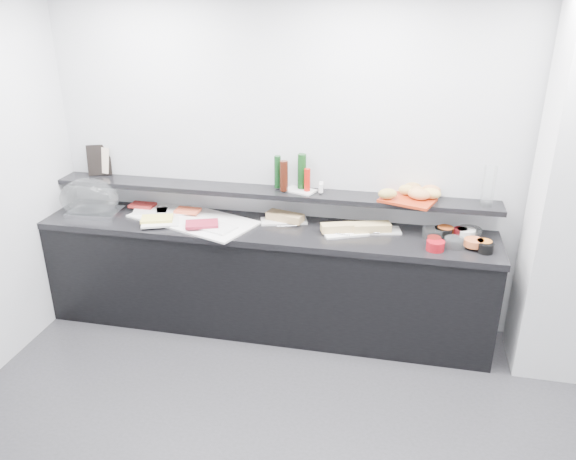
% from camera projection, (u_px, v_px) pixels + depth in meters
% --- Properties ---
extents(back_wall, '(5.00, 0.02, 2.70)m').
position_uv_depth(back_wall, '(359.00, 167.00, 4.39)').
color(back_wall, '#BABDC2').
rests_on(back_wall, ground).
extents(column, '(0.50, 0.50, 2.70)m').
position_uv_depth(column, '(576.00, 195.00, 3.78)').
color(column, silver).
rests_on(column, ground).
extents(buffet_cabinet, '(3.60, 0.60, 0.85)m').
position_uv_depth(buffet_cabinet, '(265.00, 280.00, 4.61)').
color(buffet_cabinet, black).
rests_on(buffet_cabinet, ground).
extents(counter_top, '(3.62, 0.62, 0.05)m').
position_uv_depth(counter_top, '(264.00, 230.00, 4.44)').
color(counter_top, black).
rests_on(counter_top, buffet_cabinet).
extents(wall_shelf, '(3.60, 0.25, 0.04)m').
position_uv_depth(wall_shelf, '(269.00, 192.00, 4.50)').
color(wall_shelf, black).
rests_on(wall_shelf, back_wall).
extents(cloche_base, '(0.43, 0.30, 0.04)m').
position_uv_depth(cloche_base, '(95.00, 212.00, 4.67)').
color(cloche_base, silver).
rests_on(cloche_base, counter_top).
extents(cloche_dome, '(0.54, 0.42, 0.34)m').
position_uv_depth(cloche_dome, '(89.00, 198.00, 4.67)').
color(cloche_dome, silver).
rests_on(cloche_dome, cloche_base).
extents(linen_runner, '(1.13, 0.81, 0.01)m').
position_uv_depth(linen_runner, '(193.00, 219.00, 4.56)').
color(linen_runner, silver).
rests_on(linen_runner, counter_top).
extents(platter_meat_a, '(0.32, 0.26, 0.01)m').
position_uv_depth(platter_meat_a, '(151.00, 210.00, 4.71)').
color(platter_meat_a, silver).
rests_on(platter_meat_a, linen_runner).
extents(food_meat_a, '(0.21, 0.14, 0.02)m').
position_uv_depth(food_meat_a, '(143.00, 205.00, 4.76)').
color(food_meat_a, maroon).
rests_on(food_meat_a, platter_meat_a).
extents(platter_salmon, '(0.35, 0.30, 0.01)m').
position_uv_depth(platter_salmon, '(175.00, 211.00, 4.68)').
color(platter_salmon, silver).
rests_on(platter_salmon, linen_runner).
extents(food_salmon, '(0.20, 0.13, 0.02)m').
position_uv_depth(food_salmon, '(188.00, 211.00, 4.64)').
color(food_salmon, '#EF5431').
rests_on(food_salmon, platter_salmon).
extents(platter_cheese, '(0.34, 0.28, 0.01)m').
position_uv_depth(platter_cheese, '(160.00, 223.00, 4.45)').
color(platter_cheese, white).
rests_on(platter_cheese, linen_runner).
extents(food_cheese, '(0.28, 0.23, 0.02)m').
position_uv_depth(food_cheese, '(157.00, 219.00, 4.48)').
color(food_cheese, '#EADD5B').
rests_on(food_cheese, platter_cheese).
extents(platter_meat_b, '(0.34, 0.29, 0.01)m').
position_uv_depth(platter_meat_b, '(216.00, 227.00, 4.36)').
color(platter_meat_b, white).
rests_on(platter_meat_b, linen_runner).
extents(food_meat_b, '(0.29, 0.24, 0.02)m').
position_uv_depth(food_meat_b, '(202.00, 224.00, 4.38)').
color(food_meat_b, maroon).
rests_on(food_meat_b, platter_meat_b).
extents(sandwich_plate_left, '(0.40, 0.26, 0.01)m').
position_uv_depth(sandwich_plate_left, '(284.00, 221.00, 4.53)').
color(sandwich_plate_left, silver).
rests_on(sandwich_plate_left, counter_top).
extents(sandwich_food_left, '(0.32, 0.19, 0.06)m').
position_uv_depth(sandwich_food_left, '(285.00, 217.00, 4.51)').
color(sandwich_food_left, tan).
rests_on(sandwich_food_left, sandwich_plate_left).
extents(tongs_left, '(0.15, 0.06, 0.01)m').
position_uv_depth(tongs_left, '(287.00, 226.00, 4.40)').
color(tongs_left, silver).
rests_on(tongs_left, sandwich_plate_left).
extents(sandwich_plate_mid, '(0.37, 0.27, 0.01)m').
position_uv_depth(sandwich_plate_mid, '(346.00, 233.00, 4.29)').
color(sandwich_plate_mid, white).
rests_on(sandwich_plate_mid, counter_top).
extents(sandwich_food_mid, '(0.26, 0.17, 0.06)m').
position_uv_depth(sandwich_food_mid, '(337.00, 228.00, 4.30)').
color(sandwich_food_mid, tan).
rests_on(sandwich_food_mid, sandwich_plate_mid).
extents(tongs_mid, '(0.16, 0.03, 0.01)m').
position_uv_depth(tongs_mid, '(340.00, 234.00, 4.25)').
color(tongs_mid, '#B3B6BB').
rests_on(tongs_mid, sandwich_plate_mid).
extents(sandwich_plate_right, '(0.37, 0.21, 0.01)m').
position_uv_depth(sandwich_plate_right, '(378.00, 230.00, 4.34)').
color(sandwich_plate_right, white).
rests_on(sandwich_plate_right, counter_top).
extents(sandwich_food_right, '(0.31, 0.19, 0.06)m').
position_uv_depth(sandwich_food_right, '(372.00, 227.00, 4.31)').
color(sandwich_food_right, tan).
rests_on(sandwich_food_right, sandwich_plate_right).
extents(tongs_right, '(0.16, 0.04, 0.01)m').
position_uv_depth(tongs_right, '(369.00, 233.00, 4.27)').
color(tongs_right, silver).
rests_on(tongs_right, sandwich_plate_right).
extents(bowl_glass_fruit, '(0.19, 0.19, 0.07)m').
position_uv_depth(bowl_glass_fruit, '(433.00, 233.00, 4.23)').
color(bowl_glass_fruit, white).
rests_on(bowl_glass_fruit, counter_top).
extents(fill_glass_fruit, '(0.14, 0.14, 0.05)m').
position_uv_depth(fill_glass_fruit, '(445.00, 230.00, 4.25)').
color(fill_glass_fruit, '#D5581D').
rests_on(fill_glass_fruit, bowl_glass_fruit).
extents(bowl_black_jam, '(0.14, 0.14, 0.07)m').
position_uv_depth(bowl_black_jam, '(443.00, 232.00, 4.24)').
color(bowl_black_jam, black).
rests_on(bowl_black_jam, counter_top).
extents(fill_black_jam, '(0.12, 0.12, 0.05)m').
position_uv_depth(fill_black_jam, '(460.00, 232.00, 4.22)').
color(fill_black_jam, '#560C0F').
rests_on(fill_black_jam, bowl_black_jam).
extents(bowl_glass_cream, '(0.22, 0.22, 0.07)m').
position_uv_depth(bowl_glass_cream, '(469.00, 233.00, 4.23)').
color(bowl_glass_cream, silver).
rests_on(bowl_glass_cream, counter_top).
extents(fill_glass_cream, '(0.16, 0.16, 0.05)m').
position_uv_depth(fill_glass_cream, '(466.00, 232.00, 4.21)').
color(fill_glass_cream, white).
rests_on(fill_glass_cream, bowl_glass_cream).
extents(bowl_red_jam, '(0.14, 0.14, 0.07)m').
position_uv_depth(bowl_red_jam, '(435.00, 246.00, 4.02)').
color(bowl_red_jam, maroon).
rests_on(bowl_red_jam, counter_top).
extents(fill_red_jam, '(0.13, 0.13, 0.05)m').
position_uv_depth(fill_red_jam, '(434.00, 240.00, 4.08)').
color(fill_red_jam, '#510E0B').
rests_on(fill_red_jam, bowl_red_jam).
extents(bowl_glass_salmon, '(0.16, 0.16, 0.07)m').
position_uv_depth(bowl_glass_salmon, '(454.00, 243.00, 4.07)').
color(bowl_glass_salmon, white).
rests_on(bowl_glass_salmon, counter_top).
extents(fill_glass_salmon, '(0.18, 0.18, 0.05)m').
position_uv_depth(fill_glass_salmon, '(474.00, 243.00, 4.04)').
color(fill_glass_salmon, '#CA5F31').
rests_on(fill_glass_salmon, bowl_glass_salmon).
extents(bowl_black_fruit, '(0.13, 0.13, 0.07)m').
position_uv_depth(bowl_black_fruit, '(486.00, 248.00, 3.98)').
color(bowl_black_fruit, black).
rests_on(bowl_black_fruit, counter_top).
extents(fill_black_fruit, '(0.13, 0.13, 0.05)m').
position_uv_depth(fill_black_fruit, '(484.00, 244.00, 4.02)').
color(fill_black_fruit, '#C7651B').
rests_on(fill_black_fruit, bowl_black_fruit).
extents(framed_print, '(0.21, 0.14, 0.26)m').
position_uv_depth(framed_print, '(99.00, 160.00, 4.81)').
color(framed_print, black).
rests_on(framed_print, wall_shelf).
extents(print_art, '(0.21, 0.09, 0.22)m').
position_uv_depth(print_art, '(99.00, 160.00, 4.82)').
color(print_art, beige).
rests_on(print_art, framed_print).
extents(condiment_tray, '(0.28, 0.22, 0.01)m').
position_uv_depth(condiment_tray, '(300.00, 190.00, 4.46)').
color(condiment_tray, silver).
rests_on(condiment_tray, wall_shelf).
extents(bottle_green_a, '(0.06, 0.06, 0.26)m').
position_uv_depth(bottle_green_a, '(278.00, 172.00, 4.46)').
color(bottle_green_a, '#0F3715').
rests_on(bottle_green_a, condiment_tray).
extents(bottle_brown, '(0.07, 0.07, 0.24)m').
position_uv_depth(bottle_brown, '(284.00, 176.00, 4.39)').
color(bottle_brown, '#361309').
rests_on(bottle_brown, condiment_tray).
extents(bottle_green_b, '(0.09, 0.09, 0.28)m').
position_uv_depth(bottle_green_b, '(302.00, 171.00, 4.44)').
color(bottle_green_b, '#103B13').
rests_on(bottle_green_b, condiment_tray).
extents(bottle_hot, '(0.06, 0.06, 0.18)m').
position_uv_depth(bottle_hot, '(307.00, 180.00, 4.40)').
color(bottle_hot, '#AD170C').
rests_on(bottle_hot, condiment_tray).
extents(shaker_salt, '(0.04, 0.04, 0.07)m').
position_uv_depth(shaker_salt, '(321.00, 186.00, 4.43)').
color(shaker_salt, white).
rests_on(shaker_salt, condiment_tray).
extents(shaker_pepper, '(0.04, 0.04, 0.07)m').
position_uv_depth(shaker_pepper, '(321.00, 188.00, 4.38)').
color(shaker_pepper, white).
rests_on(shaker_pepper, condiment_tray).
extents(bread_tray, '(0.45, 0.38, 0.02)m').
position_uv_depth(bread_tray, '(407.00, 200.00, 4.24)').
color(bread_tray, '#A02C11').
rests_on(bread_tray, wall_shelf).
extents(bread_roll_nw, '(0.12, 0.08, 0.08)m').
position_uv_depth(bread_roll_nw, '(406.00, 190.00, 4.30)').
color(bread_roll_nw, tan).
rests_on(bread_roll_nw, bread_tray).
extents(bread_roll_n, '(0.16, 0.12, 0.08)m').
position_uv_depth(bread_roll_n, '(412.00, 187.00, 4.35)').
color(bread_roll_n, '#AC7B41').
rests_on(bread_roll_n, bread_tray).
extents(bread_roll_ne, '(0.16, 0.12, 0.08)m').
position_uv_depth(bread_roll_ne, '(431.00, 190.00, 4.30)').
color(bread_roll_ne, '#B77345').
rests_on(bread_roll_ne, bread_tray).
extents(bread_roll_sw, '(0.16, 0.12, 0.08)m').
position_uv_depth(bread_roll_sw, '(388.00, 194.00, 4.22)').
color(bread_roll_sw, '#B09143').
rests_on(bread_roll_sw, bread_tray).
extents(bread_roll_s, '(0.15, 0.10, 0.08)m').
position_uv_depth(bread_roll_s, '(420.00, 195.00, 4.20)').
color(bread_roll_s, '#C9874C').
rests_on(bread_roll_s, bread_tray).
extents(bread_roll_se, '(0.13, 0.09, 0.08)m').
position_uv_depth(bread_roll_se, '(416.00, 194.00, 4.22)').
color(bread_roll_se, tan).
rests_on(bread_roll_se, bread_tray).
extents(bread_roll_midw, '(0.15, 0.11, 0.08)m').
position_uv_depth(bread_roll_midw, '(417.00, 191.00, 4.28)').
color(bread_roll_midw, '#BA7E47').
rests_on(bread_roll_midw, bread_tray).
extents(bread_roll_mide, '(0.17, 0.13, 0.08)m').
position_uv_depth(bread_roll_mide, '(431.00, 193.00, 4.23)').
color(bread_roll_mide, '#D6AA51').
rests_on(bread_roll_mide, bread_tray).
extents(carafe, '(0.10, 0.10, 0.30)m').
position_uv_depth(carafe, '(488.00, 186.00, 4.10)').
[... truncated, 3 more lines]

